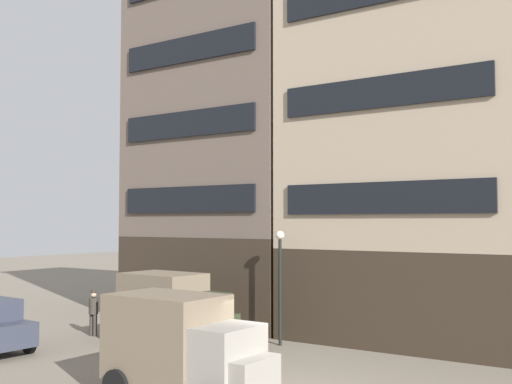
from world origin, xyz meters
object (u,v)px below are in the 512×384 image
object	(u,v)px
delivery_truck_far	(174,308)
pedestrian_officer	(93,311)
delivery_truck_near	(184,345)
streetlamp_curbside	(280,271)

from	to	relation	value
delivery_truck_far	pedestrian_officer	bearing A→B (deg)	177.62
pedestrian_officer	delivery_truck_far	bearing A→B (deg)	-2.38
delivery_truck_near	pedestrian_officer	size ratio (longest dim) A/B	2.45
pedestrian_officer	delivery_truck_near	bearing A→B (deg)	-29.05
pedestrian_officer	streetlamp_curbside	world-z (taller)	streetlamp_curbside
delivery_truck_near	delivery_truck_far	bearing A→B (deg)	133.31
delivery_truck_far	streetlamp_curbside	size ratio (longest dim) A/B	1.08
delivery_truck_far	streetlamp_curbside	distance (m)	3.99
streetlamp_curbside	pedestrian_officer	bearing A→B (deg)	-160.44
delivery_truck_far	delivery_truck_near	bearing A→B (deg)	-46.69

